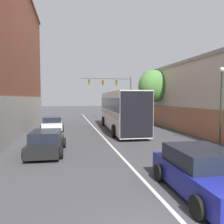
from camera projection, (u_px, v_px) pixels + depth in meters
lane_center_line at (99, 133)px, 19.38m from camera, size 0.14×43.37×0.01m
bus at (121, 109)px, 20.81m from camera, size 3.17×11.70×3.64m
hatchback_foreground at (203, 173)px, 7.04m from camera, size 2.30×4.28×1.46m
parked_car_left_near at (52, 124)px, 20.89m from camera, size 2.23×4.29×1.31m
parked_car_left_mid at (46, 143)px, 12.13m from camera, size 2.10×4.16×1.29m
traffic_signal_gantry at (115, 88)px, 31.29m from camera, size 7.24×0.36×6.16m
street_lamp at (221, 101)px, 13.75m from camera, size 0.32×0.32×5.02m
street_tree_near at (153, 86)px, 24.31m from camera, size 3.30×2.97×6.21m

